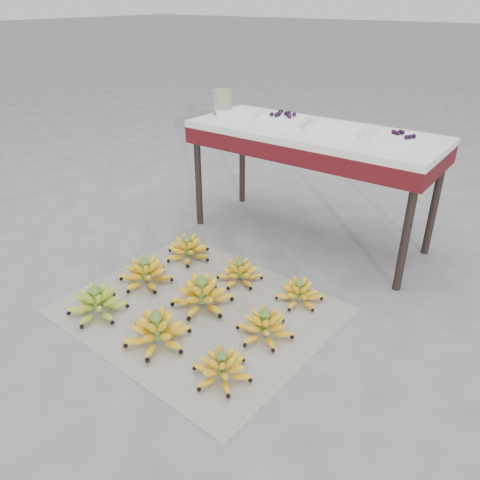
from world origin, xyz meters
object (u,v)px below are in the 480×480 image
Objects in this scene: vendor_table at (312,142)px; bunch_front_right at (222,368)px; newspaper_mat at (199,310)px; bunch_back_right at (299,293)px; tray_far_left at (238,113)px; bunch_mid_left at (146,273)px; tray_right at (337,129)px; tray_left at (284,119)px; bunch_mid_right at (265,326)px; bunch_mid_center at (202,295)px; bunch_front_left at (97,303)px; glass_jar at (223,102)px; bunch_front_center at (157,331)px; bunch_back_left at (188,249)px; bunch_back_center at (240,273)px; tray_far_right at (401,139)px.

bunch_front_right is at bearing -75.35° from vendor_table.
newspaper_mat is 4.73× the size of bunch_back_right.
bunch_mid_left is at bearing -83.61° from tray_far_left.
tray_right is at bearing -0.65° from tray_far_left.
tray_left reaches higher than tray_right.
bunch_mid_right is 1.03× the size of bunch_back_right.
bunch_front_left is at bearing -151.23° from bunch_mid_center.
bunch_front_left is at bearing -153.93° from bunch_mid_right.
glass_jar is at bearing -178.89° from vendor_table.
bunch_back_right is (-0.02, 0.66, -0.00)m from bunch_front_right.
bunch_front_center is 0.75m from bunch_back_right.
bunch_front_right is 0.33m from bunch_mid_right.
glass_jar reaches higher than bunch_mid_left.
bunch_front_center is 1.29× the size of bunch_back_left.
bunch_back_right is 0.88× the size of tray_left.
tray_far_left reaches higher than bunch_front_center.
tray_left is at bearing 99.53° from newspaper_mat.
tray_right reaches higher than bunch_front_left.
tray_left is at bearing 84.65° from bunch_mid_center.
bunch_front_left is 1.53m from glass_jar.
bunch_back_center is at bearing 88.83° from newspaper_mat.
tray_far_left is (-0.50, 1.02, 0.73)m from newspaper_mat.
bunch_front_right is 1.02m from bunch_back_left.
bunch_front_center reaches higher than bunch_back_right.
tray_right is (-0.19, 0.99, 0.68)m from bunch_mid_right.
bunch_mid_center is at bearing 102.55° from newspaper_mat.
bunch_mid_left is at bearing -156.96° from bunch_back_center.
tray_left is (-0.55, 1.01, 0.68)m from bunch_mid_right.
tray_far_right is at bearing 0.62° from glass_jar.
tray_left is at bearing 60.52° from bunch_mid_left.
newspaper_mat is at bearing -143.20° from bunch_back_right.
bunch_front_right reaches higher than bunch_back_right.
bunch_back_right is at bearing 93.47° from bunch_mid_right.
bunch_front_left is 0.77m from bunch_front_right.
vendor_table is at bearing 109.24° from bunch_back_right.
vendor_table is (0.42, 1.34, 0.57)m from bunch_front_left.
vendor_table is at bearing 0.75° from tray_far_left.
bunch_front_right is at bearing -52.47° from glass_jar.
tray_left is at bearing 176.00° from tray_right.
bunch_front_center is 1.43× the size of bunch_front_right.
bunch_front_left is 1.23× the size of bunch_back_left.
bunch_front_right is 0.84m from bunch_mid_left.
bunch_back_center is at bearing -9.60° from bunch_back_left.
bunch_back_center is (0.01, 0.33, 0.05)m from newspaper_mat.
glass_jar is (-0.63, 0.68, 0.73)m from bunch_back_center.
bunch_mid_center is at bearing 144.50° from bunch_front_right.
tray_left is at bearing 3.05° from tray_far_left.
bunch_mid_center is at bearing 179.89° from bunch_mid_right.
bunch_back_left reaches higher than bunch_front_right.
tray_far_left is at bearing 111.30° from bunch_back_center.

